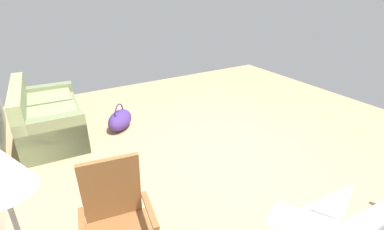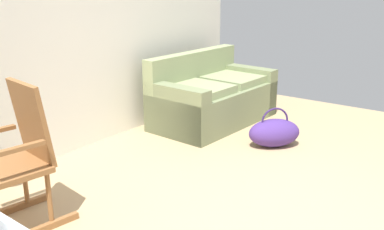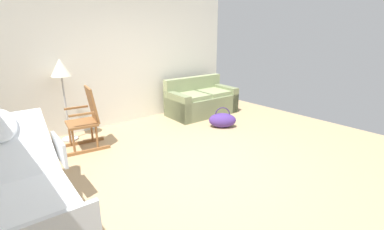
% 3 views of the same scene
% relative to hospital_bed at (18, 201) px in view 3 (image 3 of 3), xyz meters
% --- Properties ---
extents(ground_plane, '(7.20, 7.20, 0.00)m').
position_rel_hospital_bed_xyz_m(ground_plane, '(2.23, -0.11, -0.31)').
color(ground_plane, tan).
extents(back_wall, '(5.96, 0.10, 2.70)m').
position_rel_hospital_bed_xyz_m(back_wall, '(2.23, 2.47, 1.04)').
color(back_wall, silver).
rests_on(back_wall, ground).
extents(hospital_bed, '(1.07, 2.10, 1.13)m').
position_rel_hospital_bed_xyz_m(hospital_bed, '(0.00, 0.00, 0.00)').
color(hospital_bed, silver).
rests_on(hospital_bed, ground).
extents(couch, '(1.64, 0.93, 0.85)m').
position_rel_hospital_bed_xyz_m(couch, '(4.10, 1.80, -0.01)').
color(couch, '#737D57').
rests_on(couch, ground).
extents(rocking_chair, '(0.82, 0.58, 1.05)m').
position_rel_hospital_bed_xyz_m(rocking_chair, '(1.29, 1.58, 0.19)').
color(rocking_chair, brown).
rests_on(rocking_chair, ground).
extents(floor_lamp, '(0.34, 0.34, 1.48)m').
position_rel_hospital_bed_xyz_m(floor_lamp, '(1.15, 2.15, 0.92)').
color(floor_lamp, '#B2B5BA').
rests_on(floor_lamp, ground).
extents(duffel_bag, '(0.63, 0.61, 0.43)m').
position_rel_hospital_bed_xyz_m(duffel_bag, '(3.79, 0.80, -0.16)').
color(duffel_bag, '#472D7A').
rests_on(duffel_bag, ground).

